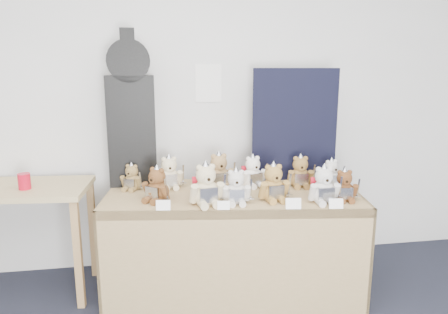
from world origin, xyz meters
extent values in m
plane|color=silver|center=(0.00, 2.50, 1.35)|extent=(6.00, 0.00, 6.00)
cube|color=white|center=(0.35, 2.49, 1.51)|extent=(0.21, 0.00, 0.30)
cube|color=#977B4D|center=(0.45, 1.94, 0.73)|extent=(1.90, 1.00, 0.06)
cube|color=#977B4D|center=(0.40, 1.58, 0.38)|extent=(1.80, 0.27, 0.76)
cube|color=#977B4D|center=(-0.44, 2.06, 0.38)|extent=(0.12, 0.75, 0.76)
cube|color=#977B4D|center=(1.34, 1.82, 0.38)|extent=(0.12, 0.75, 0.76)
cube|color=tan|center=(-1.07, 2.15, 0.80)|extent=(1.03, 0.63, 0.04)
cube|color=#9A6F42|center=(-0.64, 1.87, 0.39)|extent=(0.05, 0.05, 0.78)
cube|color=#9A6F42|center=(-0.60, 2.34, 0.39)|extent=(0.05, 0.05, 0.78)
cube|color=black|center=(-0.26, 2.26, 1.17)|extent=(0.35, 0.12, 0.82)
cylinder|color=black|center=(-0.26, 2.26, 1.68)|extent=(0.31, 0.12, 0.31)
cube|color=black|center=(-0.26, 2.26, 1.81)|extent=(0.11, 0.10, 0.21)
cube|color=black|center=(0.98, 2.21, 1.19)|extent=(0.65, 0.12, 0.87)
cylinder|color=red|center=(-0.99, 2.07, 0.87)|extent=(0.08, 0.08, 0.11)
ellipsoid|color=brown|center=(-0.09, 1.85, 0.82)|extent=(0.20, 0.20, 0.16)
sphere|color=brown|center=(-0.09, 1.85, 0.93)|extent=(0.11, 0.11, 0.11)
cylinder|color=brown|center=(-0.12, 1.81, 0.92)|extent=(0.05, 0.05, 0.05)
sphere|color=black|center=(-0.13, 1.80, 0.92)|extent=(0.02, 0.02, 0.02)
sphere|color=brown|center=(-0.12, 1.87, 0.97)|extent=(0.04, 0.04, 0.04)
sphere|color=brown|center=(-0.06, 1.83, 0.97)|extent=(0.04, 0.04, 0.04)
cylinder|color=brown|center=(-0.16, 1.88, 0.83)|extent=(0.09, 0.09, 0.12)
cylinder|color=brown|center=(-0.04, 1.79, 0.83)|extent=(0.09, 0.09, 0.12)
cylinder|color=brown|center=(-0.15, 1.83, 0.78)|extent=(0.10, 0.11, 0.05)
cylinder|color=brown|center=(-0.10, 1.78, 0.78)|extent=(0.10, 0.11, 0.05)
cube|color=silver|center=(-0.13, 1.80, 0.83)|extent=(0.09, 0.08, 0.09)
cone|color=silver|center=(-0.09, 1.85, 0.97)|extent=(0.10, 0.10, 0.07)
cube|color=silver|center=(-0.03, 1.76, 0.85)|extent=(0.03, 0.04, 0.16)
cube|color=silver|center=(-0.03, 1.76, 0.79)|extent=(0.04, 0.03, 0.01)
ellipsoid|color=beige|center=(0.22, 1.73, 0.83)|extent=(0.20, 0.18, 0.18)
sphere|color=beige|center=(0.22, 1.73, 0.96)|extent=(0.13, 0.13, 0.13)
cylinder|color=beige|center=(0.23, 1.67, 0.95)|extent=(0.06, 0.04, 0.06)
sphere|color=black|center=(0.23, 1.65, 0.95)|extent=(0.02, 0.02, 0.02)
sphere|color=beige|center=(0.18, 1.72, 1.01)|extent=(0.04, 0.04, 0.04)
sphere|color=beige|center=(0.27, 1.73, 1.01)|extent=(0.04, 0.04, 0.04)
cylinder|color=beige|center=(0.14, 1.69, 0.84)|extent=(0.06, 0.11, 0.14)
cylinder|color=beige|center=(0.31, 1.71, 0.84)|extent=(0.06, 0.11, 0.14)
cylinder|color=beige|center=(0.19, 1.66, 0.78)|extent=(0.07, 0.13, 0.05)
cylinder|color=beige|center=(0.27, 1.67, 0.78)|extent=(0.07, 0.13, 0.05)
cube|color=silver|center=(0.23, 1.65, 0.84)|extent=(0.12, 0.04, 0.10)
cone|color=silver|center=(0.22, 1.73, 1.01)|extent=(0.11, 0.11, 0.09)
cube|color=silver|center=(0.34, 1.71, 0.87)|extent=(0.02, 0.05, 0.19)
cube|color=silver|center=(0.34, 1.71, 0.80)|extent=(0.06, 0.01, 0.01)
cube|color=red|center=(0.21, 1.79, 0.85)|extent=(0.15, 0.05, 0.16)
ellipsoid|color=beige|center=(0.42, 1.72, 0.82)|extent=(0.16, 0.14, 0.15)
sphere|color=beige|center=(0.42, 1.72, 0.92)|extent=(0.11, 0.11, 0.11)
cylinder|color=beige|center=(0.42, 1.67, 0.91)|extent=(0.05, 0.03, 0.05)
sphere|color=black|center=(0.42, 1.65, 0.91)|extent=(0.02, 0.02, 0.02)
sphere|color=beige|center=(0.39, 1.72, 0.97)|extent=(0.04, 0.04, 0.04)
sphere|color=beige|center=(0.46, 1.71, 0.97)|extent=(0.04, 0.04, 0.04)
cylinder|color=beige|center=(0.35, 1.70, 0.83)|extent=(0.05, 0.09, 0.12)
cylinder|color=beige|center=(0.50, 1.69, 0.83)|extent=(0.05, 0.09, 0.12)
cylinder|color=beige|center=(0.39, 1.67, 0.78)|extent=(0.05, 0.10, 0.05)
cylinder|color=beige|center=(0.45, 1.66, 0.78)|extent=(0.05, 0.10, 0.05)
cube|color=silver|center=(0.42, 1.66, 0.82)|extent=(0.10, 0.03, 0.08)
cone|color=silver|center=(0.42, 1.72, 0.97)|extent=(0.10, 0.10, 0.07)
cube|color=silver|center=(0.52, 1.68, 0.85)|extent=(0.02, 0.04, 0.16)
cube|color=silver|center=(0.52, 1.68, 0.79)|extent=(0.05, 0.01, 0.01)
ellipsoid|color=#A0783C|center=(0.69, 1.74, 0.83)|extent=(0.18, 0.15, 0.17)
sphere|color=#A0783C|center=(0.69, 1.74, 0.94)|extent=(0.12, 0.12, 0.12)
cylinder|color=#A0783C|center=(0.69, 1.69, 0.93)|extent=(0.05, 0.03, 0.05)
sphere|color=black|center=(0.69, 1.67, 0.93)|extent=(0.02, 0.02, 0.02)
sphere|color=#A0783C|center=(0.65, 1.73, 0.99)|extent=(0.04, 0.04, 0.04)
sphere|color=#A0783C|center=(0.72, 1.74, 0.99)|extent=(0.04, 0.04, 0.04)
cylinder|color=#A0783C|center=(0.61, 1.71, 0.83)|extent=(0.05, 0.10, 0.13)
cylinder|color=#A0783C|center=(0.77, 1.72, 0.83)|extent=(0.05, 0.10, 0.13)
cylinder|color=#A0783C|center=(0.65, 1.68, 0.78)|extent=(0.06, 0.11, 0.05)
cylinder|color=#A0783C|center=(0.73, 1.68, 0.78)|extent=(0.06, 0.11, 0.05)
cube|color=silver|center=(0.69, 1.67, 0.83)|extent=(0.11, 0.03, 0.09)
cone|color=silver|center=(0.69, 1.74, 0.99)|extent=(0.10, 0.10, 0.08)
cube|color=silver|center=(0.79, 1.71, 0.86)|extent=(0.02, 0.04, 0.18)
cube|color=silver|center=(0.79, 1.71, 0.79)|extent=(0.05, 0.01, 0.01)
ellipsoid|color=silver|center=(1.00, 1.63, 0.83)|extent=(0.17, 0.15, 0.17)
sphere|color=silver|center=(1.00, 1.63, 0.94)|extent=(0.12, 0.12, 0.12)
cylinder|color=silver|center=(1.00, 1.58, 0.93)|extent=(0.05, 0.03, 0.05)
sphere|color=black|center=(1.00, 1.56, 0.93)|extent=(0.02, 0.02, 0.02)
sphere|color=silver|center=(0.96, 1.63, 0.98)|extent=(0.04, 0.04, 0.04)
sphere|color=silver|center=(1.04, 1.63, 0.98)|extent=(0.04, 0.04, 0.04)
cylinder|color=silver|center=(0.92, 1.62, 0.83)|extent=(0.05, 0.09, 0.12)
cylinder|color=silver|center=(1.08, 1.61, 0.83)|extent=(0.05, 0.09, 0.12)
cylinder|color=silver|center=(0.96, 1.58, 0.78)|extent=(0.06, 0.11, 0.05)
cylinder|color=silver|center=(1.04, 1.57, 0.78)|extent=(0.06, 0.11, 0.05)
cube|color=silver|center=(1.00, 1.57, 0.83)|extent=(0.11, 0.02, 0.09)
cone|color=silver|center=(1.00, 1.63, 0.99)|extent=(0.10, 0.10, 0.08)
cube|color=silver|center=(1.10, 1.59, 0.86)|extent=(0.02, 0.04, 0.17)
cube|color=silver|center=(1.10, 1.59, 0.79)|extent=(0.05, 0.01, 0.01)
cube|color=red|center=(1.01, 1.69, 0.84)|extent=(0.13, 0.04, 0.15)
ellipsoid|color=brown|center=(1.16, 1.65, 0.82)|extent=(0.16, 0.14, 0.14)
sphere|color=brown|center=(1.16, 1.65, 0.91)|extent=(0.10, 0.10, 0.10)
cylinder|color=brown|center=(1.15, 1.61, 0.90)|extent=(0.05, 0.03, 0.04)
sphere|color=black|center=(1.15, 1.60, 0.90)|extent=(0.02, 0.02, 0.02)
sphere|color=brown|center=(1.13, 1.66, 0.95)|extent=(0.03, 0.03, 0.03)
sphere|color=brown|center=(1.19, 1.65, 0.95)|extent=(0.03, 0.03, 0.03)
cylinder|color=brown|center=(1.09, 1.65, 0.82)|extent=(0.05, 0.08, 0.11)
cylinder|color=brown|center=(1.22, 1.63, 0.82)|extent=(0.05, 0.08, 0.11)
cylinder|color=brown|center=(1.12, 1.61, 0.78)|extent=(0.05, 0.10, 0.04)
cylinder|color=brown|center=(1.18, 1.60, 0.78)|extent=(0.05, 0.10, 0.04)
cube|color=silver|center=(1.15, 1.60, 0.82)|extent=(0.09, 0.03, 0.08)
cone|color=silver|center=(1.16, 1.65, 0.95)|extent=(0.09, 0.09, 0.07)
cube|color=silver|center=(1.24, 1.61, 0.84)|extent=(0.02, 0.04, 0.15)
cube|color=silver|center=(1.24, 1.61, 0.79)|extent=(0.04, 0.01, 0.01)
ellipsoid|color=beige|center=(0.00, 2.15, 0.82)|extent=(0.17, 0.15, 0.16)
sphere|color=beige|center=(0.00, 2.15, 0.93)|extent=(0.12, 0.12, 0.12)
cylinder|color=beige|center=(0.01, 2.10, 0.92)|extent=(0.05, 0.03, 0.05)
sphere|color=black|center=(0.01, 2.09, 0.92)|extent=(0.02, 0.02, 0.02)
sphere|color=beige|center=(-0.03, 2.15, 0.97)|extent=(0.04, 0.04, 0.04)
sphere|color=beige|center=(0.04, 2.16, 0.97)|extent=(0.04, 0.04, 0.04)
cylinder|color=beige|center=(-0.07, 2.13, 0.83)|extent=(0.05, 0.09, 0.12)
cylinder|color=beige|center=(0.08, 2.14, 0.83)|extent=(0.05, 0.09, 0.12)
cylinder|color=beige|center=(-0.03, 2.10, 0.78)|extent=(0.06, 0.11, 0.05)
cylinder|color=beige|center=(0.04, 2.10, 0.78)|extent=(0.06, 0.11, 0.05)
cube|color=silver|center=(0.01, 2.09, 0.83)|extent=(0.10, 0.03, 0.09)
cone|color=silver|center=(0.00, 2.15, 0.98)|extent=(0.10, 0.10, 0.08)
cube|color=silver|center=(0.10, 2.13, 0.85)|extent=(0.02, 0.04, 0.17)
cube|color=silver|center=(0.10, 2.13, 0.79)|extent=(0.05, 0.01, 0.01)
ellipsoid|color=#A58252|center=(0.37, 2.11, 0.83)|extent=(0.19, 0.17, 0.17)
sphere|color=#A58252|center=(0.37, 2.11, 0.94)|extent=(0.13, 0.13, 0.13)
cylinder|color=#A58252|center=(0.38, 2.05, 0.93)|extent=(0.06, 0.04, 0.05)
sphere|color=black|center=(0.38, 2.03, 0.93)|extent=(0.02, 0.02, 0.02)
sphere|color=#A58252|center=(0.33, 2.10, 0.99)|extent=(0.04, 0.04, 0.04)
sphere|color=#A58252|center=(0.41, 2.11, 0.99)|extent=(0.04, 0.04, 0.04)
cylinder|color=#A58252|center=(0.29, 2.07, 0.84)|extent=(0.06, 0.10, 0.13)
cylinder|color=#A58252|center=(0.45, 2.10, 0.84)|extent=(0.06, 0.10, 0.13)
cylinder|color=#A58252|center=(0.34, 2.04, 0.78)|extent=(0.07, 0.12, 0.05)
cylinder|color=#A58252|center=(0.42, 2.05, 0.78)|extent=(0.07, 0.12, 0.05)
cube|color=silver|center=(0.38, 2.04, 0.83)|extent=(0.11, 0.03, 0.09)
cone|color=silver|center=(0.37, 2.11, 1.00)|extent=(0.11, 0.11, 0.08)
cube|color=silver|center=(0.48, 2.09, 0.86)|extent=(0.02, 0.04, 0.18)
cube|color=silver|center=(0.48, 2.09, 0.79)|extent=(0.05, 0.01, 0.01)
ellipsoid|color=white|center=(0.63, 2.09, 0.82)|extent=(0.18, 0.16, 0.15)
sphere|color=white|center=(0.63, 2.09, 0.92)|extent=(0.11, 0.11, 0.11)
cylinder|color=white|center=(0.64, 2.04, 0.92)|extent=(0.05, 0.04, 0.05)
sphere|color=black|center=(0.64, 2.02, 0.92)|extent=(0.02, 0.02, 0.02)
sphere|color=white|center=(0.59, 2.08, 0.97)|extent=(0.04, 0.04, 0.04)
sphere|color=white|center=(0.66, 2.10, 0.97)|extent=(0.04, 0.04, 0.04)
cylinder|color=white|center=(0.56, 2.05, 0.83)|extent=(0.06, 0.09, 0.12)
cylinder|color=white|center=(0.70, 2.09, 0.83)|extent=(0.06, 0.09, 0.12)
cylinder|color=white|center=(0.60, 2.03, 0.78)|extent=(0.07, 0.11, 0.05)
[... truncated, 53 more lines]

